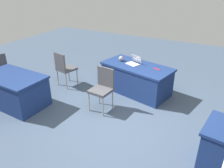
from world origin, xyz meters
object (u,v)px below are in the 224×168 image
object	(u,v)px
table_foreground	(136,79)
chair_aisle	(64,67)
table_back_left	(15,90)
chair_tucked_left	(102,86)
yarn_ball	(121,59)
laptop_silver	(134,62)
scissors_red	(157,69)

from	to	relation	value
table_foreground	chair_aisle	xyz separation A→B (m)	(1.86, 0.60, 0.19)
table_back_left	chair_aisle	bearing A→B (deg)	-106.08
chair_tucked_left	yarn_ball	xyz separation A→B (m)	(0.15, -1.23, 0.25)
table_back_left	yarn_ball	world-z (taller)	yarn_ball
table_back_left	laptop_silver	world-z (taller)	laptop_silver
laptop_silver	table_foreground	bearing A→B (deg)	174.55
chair_tucked_left	yarn_ball	size ratio (longest dim) A/B	7.24
table_foreground	table_back_left	world-z (taller)	same
table_foreground	yarn_ball	xyz separation A→B (m)	(0.50, -0.11, 0.43)
laptop_silver	yarn_ball	bearing A→B (deg)	15.52
chair_tucked_left	scissors_red	world-z (taller)	chair_tucked_left
table_foreground	yarn_ball	bearing A→B (deg)	-12.04
yarn_ball	scissors_red	xyz separation A→B (m)	(-1.01, 0.11, -0.06)
chair_aisle	scissors_red	distance (m)	2.45
table_foreground	table_back_left	bearing A→B (deg)	40.79
table_foreground	chair_aisle	size ratio (longest dim) A/B	1.98
chair_tucked_left	chair_aisle	distance (m)	1.60
table_foreground	chair_aisle	bearing A→B (deg)	17.82
table_back_left	yarn_ball	xyz separation A→B (m)	(-1.74, -2.04, 0.43)
laptop_silver	yarn_ball	size ratio (longest dim) A/B	3.03
scissors_red	chair_tucked_left	bearing A→B (deg)	-111.18
table_foreground	laptop_silver	bearing A→B (deg)	-27.71
chair_tucked_left	scissors_red	distance (m)	1.43
table_foreground	table_back_left	size ratio (longest dim) A/B	1.25
scissors_red	laptop_silver	bearing A→B (deg)	-169.26
table_back_left	chair_aisle	distance (m)	1.41
scissors_red	table_back_left	bearing A→B (deg)	-128.47
table_foreground	table_back_left	distance (m)	2.96
table_foreground	scissors_red	distance (m)	0.63
table_back_left	yarn_ball	distance (m)	2.72
laptop_silver	chair_aisle	bearing A→B (deg)	42.97
table_foreground	yarn_ball	size ratio (longest dim) A/B	14.31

